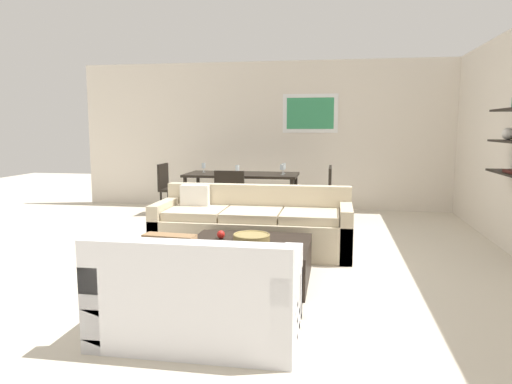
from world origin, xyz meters
TOP-DOWN VIEW (x-y plane):
  - ground_plane at (0.00, 0.00)m, footprint 18.00×18.00m
  - back_wall_unit at (0.30, 3.53)m, footprint 8.40×0.09m
  - sofa_beige at (-0.05, 0.34)m, footprint 2.35×0.90m
  - loveseat_white at (-0.02, -2.06)m, footprint 1.41×0.90m
  - coffee_table at (0.10, -0.78)m, footprint 1.19×1.04m
  - decorative_bowl at (0.12, -0.72)m, footprint 0.37×0.37m
  - apple_on_coffee_table at (-0.21, -0.64)m, footprint 0.08×0.08m
  - dining_table at (-0.59, 2.38)m, footprint 1.84×0.85m
  - dining_chair_right_far at (0.73, 2.57)m, footprint 0.44×0.44m
  - dining_chair_foot at (-0.59, 1.55)m, footprint 0.44×0.44m
  - dining_chair_left_far at (-1.92, 2.57)m, footprint 0.44×0.44m
  - dining_chair_right_near at (0.73, 2.19)m, footprint 0.44×0.44m
  - wine_glass_left_far at (-1.27, 2.48)m, footprint 0.06×0.06m
  - wine_glass_right_far at (0.09, 2.48)m, footprint 0.06×0.06m
  - wine_glass_right_near at (0.09, 2.27)m, footprint 0.08×0.08m
  - wine_glass_foot at (-0.59, 2.01)m, footprint 0.06×0.06m

SIDE VIEW (x-z plane):
  - ground_plane at x=0.00m, z-range 0.00..0.00m
  - coffee_table at x=0.10m, z-range 0.00..0.38m
  - sofa_beige at x=-0.05m, z-range -0.10..0.68m
  - loveseat_white at x=-0.02m, z-range -0.10..0.68m
  - decorative_bowl at x=0.12m, z-range 0.38..0.46m
  - apple_on_coffee_table at x=-0.21m, z-range 0.38..0.46m
  - dining_chair_right_far at x=0.73m, z-range 0.06..0.94m
  - dining_chair_foot at x=-0.59m, z-range 0.06..0.94m
  - dining_chair_left_far at x=-1.92m, z-range 0.06..0.94m
  - dining_chair_right_near at x=0.73m, z-range 0.06..0.94m
  - dining_table at x=-0.59m, z-range 0.30..1.05m
  - wine_glass_left_far at x=-1.27m, z-range 0.78..0.93m
  - wine_glass_foot at x=-0.59m, z-range 0.78..0.95m
  - wine_glass_right_far at x=0.09m, z-range 0.78..0.95m
  - wine_glass_right_near at x=0.09m, z-range 0.78..0.95m
  - back_wall_unit at x=0.30m, z-range 0.01..2.71m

